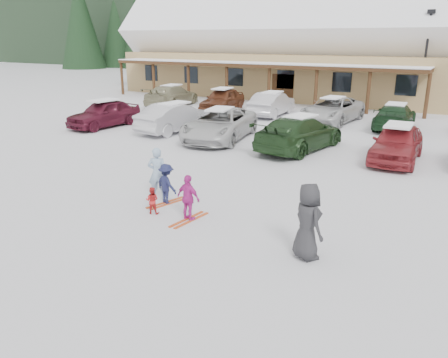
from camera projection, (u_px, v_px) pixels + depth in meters
The scene contains 22 objects.
ground at pixel (197, 221), 12.18m from camera, with size 160.00×160.00×0.00m, color silver.
day_lodge at pixel (285, 49), 38.31m from camera, with size 29.12×12.50×10.38m.
lamp_post at pixel (426, 56), 29.44m from camera, with size 0.50×0.25×6.66m.
conifer_0 at pixel (147, 30), 47.49m from camera, with size 4.40×4.40×10.20m.
conifer_2 at pixel (180, 23), 58.94m from camera, with size 5.28×5.28×12.24m.
adult_skier at pixel (157, 173), 13.64m from camera, with size 0.61×0.40×1.67m, color #8EABC6.
toddler_red at pixel (152, 200), 12.59m from camera, with size 0.39×0.30×0.81m, color red.
child_navy at pixel (167, 184), 13.29m from camera, with size 0.81×0.47×1.26m, color #181C40.
skis_child_navy at pixel (167, 203), 13.48m from camera, with size 0.20×1.40×0.03m, color #C3491B.
child_magenta at pixel (188, 198), 12.03m from camera, with size 0.78×0.32×1.33m, color #C32692.
skis_child_magenta at pixel (189, 220), 12.23m from camera, with size 0.20×1.40×0.03m, color #C3491B.
bystander_dark at pixel (308, 221), 9.89m from camera, with size 0.89×0.58×1.81m, color #2A292C.
parked_car_0 at pixel (104, 113), 24.90m from camera, with size 1.80×4.48×1.52m, color #561526.
parked_car_1 at pixel (175, 117), 23.59m from camera, with size 1.65×4.72×1.56m, color #B9B8BE.
parked_car_2 at pixel (220, 124), 21.74m from camera, with size 2.57×5.58×1.55m, color silver.
parked_car_3 at pixel (300, 133), 19.73m from camera, with size 2.17×5.33×1.55m, color #213D1D.
parked_car_4 at pixel (397, 143), 17.93m from camera, with size 1.79×4.44×1.51m, color maroon.
parked_car_7 at pixel (172, 96), 32.41m from camera, with size 2.19×5.38×1.56m, color gray.
parked_car_8 at pixel (222, 100), 30.21m from camera, with size 1.86×4.62×1.57m, color brown.
parked_car_9 at pixel (272, 104), 28.49m from camera, with size 1.62×4.64×1.53m, color #BDBCC2.
parked_car_10 at pixel (332, 110), 26.25m from camera, with size 2.49×5.39×1.50m, color #BBBBBB.
parked_car_11 at pixel (395, 117), 24.31m from camera, with size 1.96×4.81×1.40m, color #19391D.
Camera 1 is at (6.24, -9.37, 4.87)m, focal length 35.00 mm.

